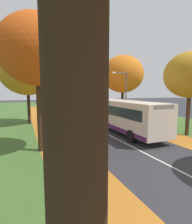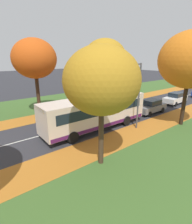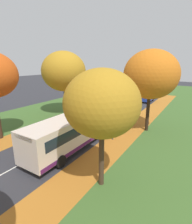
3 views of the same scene
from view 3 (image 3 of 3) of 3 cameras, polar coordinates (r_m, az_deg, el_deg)
name	(u,v)px [view 3 (image 3 of 3)]	position (r m, az deg, el deg)	size (l,w,h in m)	color
grass_verge_left	(54,110)	(29.17, -13.68, 0.62)	(12.00, 90.00, 0.01)	#3D6028
leaf_litter_left	(46,126)	(22.03, -16.14, -4.48)	(2.80, 60.00, 0.00)	#B26B23
grass_verge_right	(176,133)	(21.15, 24.73, -6.23)	(12.00, 90.00, 0.01)	#3D6028
leaf_litter_right	(114,144)	(16.84, 6.03, -10.36)	(2.80, 60.00, 0.00)	#B26B23
road_centre_line	(103,119)	(23.76, 2.29, -2.39)	(0.12, 80.00, 0.01)	silver
tree_left_mid	(64,71)	(25.96, -10.47, 12.88)	(6.28, 6.28, 9.04)	black
tree_right_near	(102,104)	(9.71, 1.95, 2.69)	(4.33, 4.33, 7.17)	#422D1E
tree_right_mid	(151,75)	(19.51, 17.48, 11.54)	(5.72, 5.72, 8.79)	black
streetlamp_right	(111,103)	(16.70, 4.76, 3.04)	(1.89, 0.28, 6.00)	#47474C
bus	(75,129)	(15.78, -6.98, -5.53)	(2.72, 10.42, 2.98)	beige
car_grey_lead	(116,116)	(22.58, 6.61, -1.31)	(1.80, 4.21, 1.62)	slate
car_white_following	(131,105)	(28.54, 11.32, 2.11)	(1.91, 4.26, 1.62)	silver
car_blue_third_in_line	(147,98)	(35.85, 16.43, 4.53)	(1.81, 4.21, 1.62)	#233D9E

